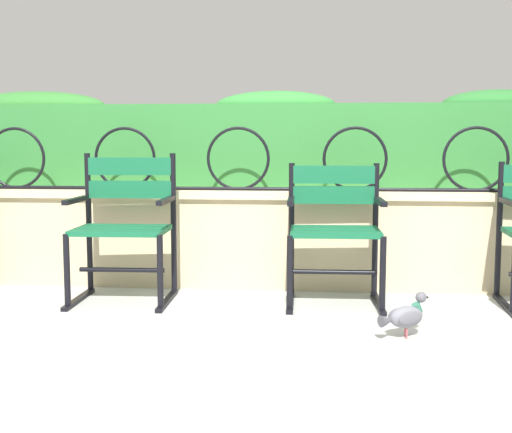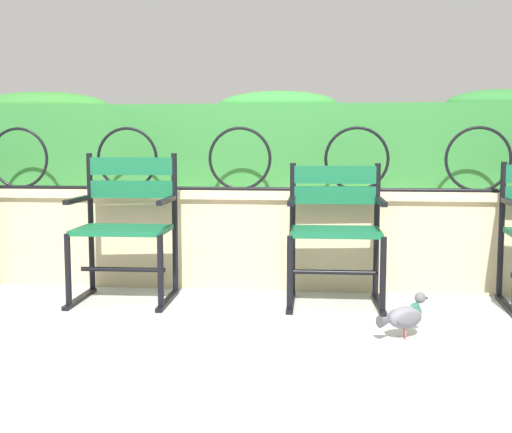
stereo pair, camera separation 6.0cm
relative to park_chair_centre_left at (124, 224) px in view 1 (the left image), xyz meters
name	(u,v)px [view 1 (the left image)]	position (x,y,z in m)	size (l,w,h in m)	color
ground_plane	(254,318)	(0.83, -0.38, -0.47)	(60.00, 60.00, 0.00)	#ADADA8
stone_wall	(266,237)	(0.83, 0.50, -0.14)	(6.33, 0.41, 0.65)	#C6B289
iron_arch_fence	(241,162)	(0.67, 0.42, 0.36)	(5.81, 0.02, 0.42)	black
hedge_row	(266,141)	(0.80, 0.91, 0.50)	(6.20, 0.47, 0.69)	#2D7033
park_chair_centre_left	(124,224)	(0.00, 0.00, 0.00)	(0.60, 0.54, 0.90)	#145B38
park_chair_centre_right	(334,227)	(1.28, 0.05, -0.02)	(0.58, 0.53, 0.84)	#145B38
pigeon_near_chairs	(406,316)	(1.62, -0.68, -0.36)	(0.26, 0.20, 0.22)	slate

